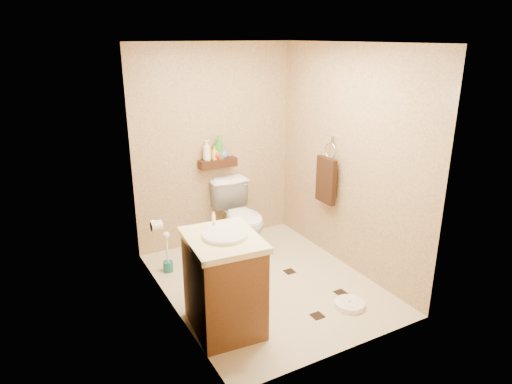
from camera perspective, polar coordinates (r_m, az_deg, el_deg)
ground at (r=4.88m, az=1.29°, el=-11.27°), size 2.50×2.50×0.00m
wall_back at (r=5.48m, az=-5.19°, el=5.63°), size 2.00×0.04×2.40m
wall_front at (r=3.44m, az=11.92°, el=-2.96°), size 2.00×0.04×2.40m
wall_left at (r=4.01m, az=-11.05°, el=0.33°), size 0.04×2.50×2.40m
wall_right at (r=4.96m, az=11.48°, el=3.90°), size 0.04×2.50×2.40m
ceiling at (r=4.21m, az=1.54°, el=18.18°), size 2.00×2.50×0.02m
wall_shelf at (r=5.45m, az=-4.80°, el=3.63°), size 0.46×0.14×0.10m
floor_accents at (r=4.83m, az=1.93°, el=-11.59°), size 1.26×1.38×0.01m
toilet at (r=5.41m, az=-1.88°, el=-3.23°), size 0.47×0.81×0.83m
vanity at (r=4.01m, az=-4.02°, el=-11.14°), size 0.65×0.77×1.01m
bathroom_scale at (r=4.57m, az=11.60°, el=-13.59°), size 0.29×0.29×0.06m
toilet_brush at (r=5.11m, az=-10.98°, el=-8.06°), size 0.11×0.11×0.47m
towel_ring at (r=5.16m, az=8.79°, el=1.71°), size 0.12×0.30×0.76m
toilet_paper at (r=4.82m, az=-12.35°, el=-4.14°), size 0.12×0.11×0.12m
bottle_a at (r=5.36m, az=-6.17°, el=5.19°), size 0.11×0.11×0.24m
bottle_b at (r=5.40m, az=-5.22°, el=4.92°), size 0.09×0.08×0.16m
bottle_c at (r=5.42m, az=-4.88°, el=4.91°), size 0.12×0.12×0.15m
bottle_d at (r=5.41m, az=-4.69°, el=5.62°), size 0.13×0.13×0.29m
bottle_e at (r=5.43m, az=-4.51°, el=5.09°), size 0.09×0.10×0.18m
bottle_f at (r=5.45m, az=-4.13°, el=4.96°), size 0.14×0.14×0.14m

